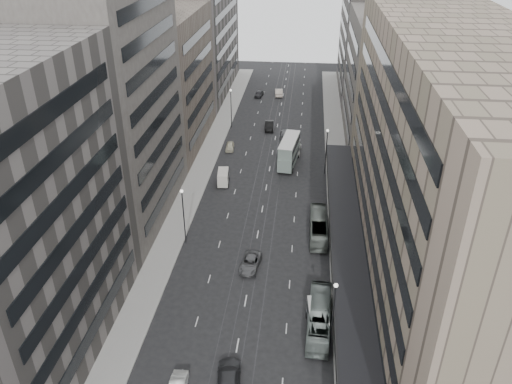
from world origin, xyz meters
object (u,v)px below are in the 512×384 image
at_px(double_decker, 289,151).
at_px(vw_microbus, 318,318).
at_px(bus_far, 318,227).
at_px(bus_near, 319,317).
at_px(sedan_2, 250,263).
at_px(panel_van, 223,177).

distance_m(double_decker, vw_microbus, 40.92).
bearing_deg(double_decker, bus_far, -69.46).
bearing_deg(vw_microbus, bus_far, 83.70).
xyz_separation_m(double_decker, vw_microbus, (5.05, -40.59, -1.24)).
height_order(bus_near, double_decker, double_decker).
height_order(bus_far, sedan_2, bus_far).
bearing_deg(bus_far, vw_microbus, 88.93).
bearing_deg(vw_microbus, bus_near, 39.57).
bearing_deg(bus_far, bus_near, 89.49).
height_order(bus_far, vw_microbus, bus_far).
distance_m(bus_near, double_decker, 40.77).
bearing_deg(sedan_2, bus_near, -41.69).
height_order(bus_far, double_decker, double_decker).
bearing_deg(double_decker, sedan_2, -89.08).
bearing_deg(bus_near, panel_van, -60.66).
height_order(bus_near, sedan_2, bus_near).
bearing_deg(sedan_2, vw_microbus, -42.80).
xyz_separation_m(bus_far, sedan_2, (-8.68, -8.35, -0.69)).
distance_m(bus_near, vw_microbus, 0.26).
relative_size(bus_near, sedan_2, 2.06).
xyz_separation_m(bus_near, bus_far, (0.00, 18.10, -0.03)).
xyz_separation_m(bus_near, double_decker, (-5.23, 40.41, 1.28)).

